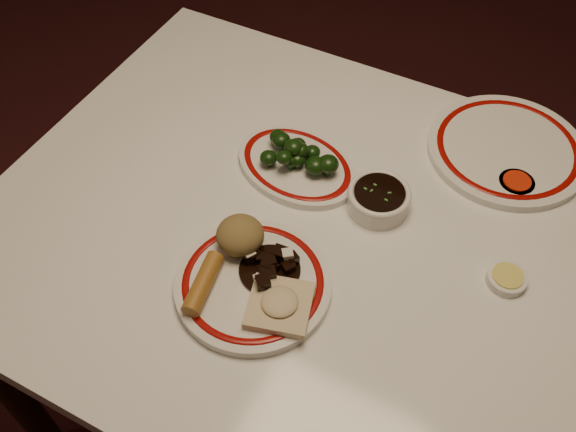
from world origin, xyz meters
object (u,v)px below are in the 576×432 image
at_px(soy_bowl, 378,200).
at_px(stirfry_heap, 269,266).
at_px(broccoli_pile, 298,153).
at_px(rice_mound, 240,235).
at_px(broccoli_plate, 297,166).
at_px(spring_roll, 203,283).
at_px(dining_table, 330,266).
at_px(fried_wonton, 280,304).
at_px(main_plate, 253,284).

bearing_deg(soy_bowl, stirfry_heap, -114.64).
height_order(stirfry_heap, broccoli_pile, broccoli_pile).
bearing_deg(rice_mound, broccoli_plate, 91.23).
xyz_separation_m(spring_roll, stirfry_heap, (0.07, 0.08, -0.00)).
distance_m(stirfry_heap, broccoli_plate, 0.24).
bearing_deg(broccoli_pile, soy_bowl, -6.55).
height_order(dining_table, fried_wonton, fried_wonton).
bearing_deg(soy_bowl, fried_wonton, -100.81).
height_order(rice_mound, fried_wonton, rice_mound).
relative_size(rice_mound, stirfry_heap, 0.77).
height_order(spring_roll, broccoli_plate, spring_roll).
xyz_separation_m(main_plate, spring_roll, (-0.06, -0.05, 0.02)).
relative_size(dining_table, soy_bowl, 11.13).
bearing_deg(stirfry_heap, broccoli_pile, 106.27).
distance_m(main_plate, broccoli_plate, 0.27).
distance_m(dining_table, broccoli_pile, 0.21).
relative_size(main_plate, spring_roll, 2.60).
relative_size(spring_roll, stirfry_heap, 1.06).
bearing_deg(spring_roll, broccoli_pile, 78.79).
bearing_deg(broccoli_pile, stirfry_heap, -73.73).
relative_size(rice_mound, broccoli_pile, 0.53).
bearing_deg(soy_bowl, spring_roll, -120.58).
xyz_separation_m(rice_mound, stirfry_heap, (0.06, -0.02, -0.02)).
bearing_deg(rice_mound, main_plate, -45.15).
relative_size(dining_table, fried_wonton, 10.27).
xyz_separation_m(broccoli_plate, broccoli_pile, (0.00, 0.00, 0.03)).
bearing_deg(fried_wonton, stirfry_heap, 131.36).
distance_m(rice_mound, fried_wonton, 0.14).
relative_size(rice_mound, spring_roll, 0.73).
relative_size(dining_table, spring_roll, 11.16).
relative_size(main_plate, fried_wonton, 2.40).
distance_m(rice_mound, stirfry_heap, 0.07).
xyz_separation_m(dining_table, rice_mound, (-0.12, -0.10, 0.14)).
xyz_separation_m(dining_table, fried_wonton, (-0.01, -0.18, 0.12)).
xyz_separation_m(main_plate, stirfry_heap, (0.01, 0.03, 0.02)).
bearing_deg(main_plate, fried_wonton, -21.10).
xyz_separation_m(rice_mound, fried_wonton, (0.11, -0.07, -0.02)).
xyz_separation_m(fried_wonton, stirfry_heap, (-0.05, 0.05, 0.00)).
xyz_separation_m(main_plate, broccoli_plate, (-0.06, 0.26, -0.00)).
xyz_separation_m(main_plate, rice_mound, (-0.05, 0.05, 0.04)).
distance_m(broccoli_pile, soy_bowl, 0.17).
height_order(broccoli_plate, soy_bowl, soy_bowl).
relative_size(fried_wonton, soy_bowl, 1.08).
bearing_deg(main_plate, soy_bowl, 65.56).
relative_size(spring_roll, soy_bowl, 1.00).
relative_size(main_plate, stirfry_heap, 2.76).
distance_m(rice_mound, broccoli_plate, 0.21).
bearing_deg(rice_mound, dining_table, 39.88).
bearing_deg(broccoli_pile, broccoli_plate, -101.83).
bearing_deg(soy_bowl, main_plate, -114.44).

